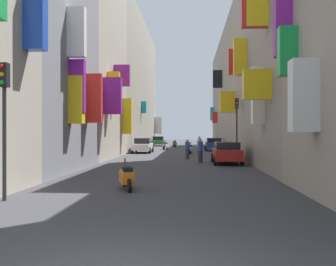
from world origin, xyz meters
TOP-DOWN VIEW (x-y plane):
  - ground_plane at (0.00, 30.00)m, footprint 140.00×140.00m
  - building_left_mid_a at (-7.98, 14.82)m, footprint 6.92×9.57m
  - building_left_mid_b at (-7.99, 25.14)m, footprint 7.33×11.08m
  - building_left_mid_c at (-8.00, 45.35)m, footprint 7.28×29.31m
  - building_right_mid_a at (7.98, 13.98)m, footprint 7.34×6.14m
  - building_right_mid_b at (7.99, 23.32)m, footprint 7.30×12.54m
  - building_right_mid_c at (8.00, 44.79)m, footprint 7.12×30.42m
  - parked_car_green at (-3.77, 52.05)m, footprint 1.97×4.32m
  - parked_car_white at (-3.73, 33.02)m, footprint 1.91×4.09m
  - parked_car_blue at (3.79, 37.66)m, footprint 1.96×4.09m
  - parked_car_red at (3.56, 20.09)m, footprint 1.89×4.10m
  - scooter_white at (-1.84, 39.47)m, footprint 0.67×1.83m
  - scooter_silver at (1.12, 31.74)m, footprint 0.53×1.96m
  - scooter_orange at (-1.22, 8.66)m, footprint 0.77×1.91m
  - scooter_green at (-1.06, 47.68)m, footprint 0.57×1.80m
  - pedestrian_crossing at (0.91, 24.33)m, footprint 0.46×0.46m
  - pedestrian_near_left at (1.82, 20.77)m, footprint 0.39×0.39m
  - pedestrian_near_right at (1.96, 29.59)m, footprint 0.47×0.47m
  - traffic_light_near_corner at (-4.63, 6.19)m, footprint 0.26×0.34m
  - traffic_light_far_corner at (4.60, 23.04)m, footprint 0.26×0.34m

SIDE VIEW (x-z plane):
  - ground_plane at x=0.00m, z-range 0.00..0.00m
  - scooter_green at x=-1.06m, z-range -0.10..1.03m
  - scooter_white at x=-1.84m, z-range -0.10..1.03m
  - scooter_silver at x=1.12m, z-range -0.10..1.03m
  - scooter_orange at x=-1.22m, z-range -0.10..1.03m
  - parked_car_green at x=-3.77m, z-range 0.04..1.48m
  - parked_car_blue at x=3.79m, z-range 0.04..1.49m
  - pedestrian_crossing at x=0.91m, z-range -0.01..1.55m
  - parked_car_red at x=3.56m, z-range 0.04..1.51m
  - parked_car_white at x=-3.73m, z-range 0.03..1.53m
  - pedestrian_near_left at x=1.82m, z-range 0.00..1.70m
  - pedestrian_near_right at x=1.96m, z-range 0.00..1.72m
  - traffic_light_near_corner at x=-4.63m, z-range 0.77..5.05m
  - traffic_light_far_corner at x=4.60m, z-range 0.81..5.46m
  - building_left_mid_a at x=-7.98m, z-range -0.01..13.81m
  - building_right_mid_c at x=8.00m, z-range 0.00..14.13m
  - building_right_mid_a at x=7.98m, z-range -0.01..15.39m
  - building_left_mid_c at x=-8.00m, z-range 0.00..16.91m
  - building_right_mid_b at x=7.99m, z-range -0.01..19.86m
  - building_left_mid_b at x=-7.99m, z-range -0.02..21.89m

